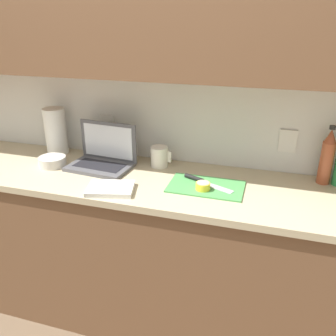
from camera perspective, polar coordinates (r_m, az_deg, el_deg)
The scene contains 12 objects.
ground_plane at distance 2.41m, azimuth -4.25°, elevation -21.81°, with size 12.00×12.00×0.00m, color brown.
wall_back at distance 1.92m, azimuth -3.24°, elevation 18.93°, with size 5.20×0.38×2.60m.
counter_unit at distance 2.11m, azimuth -5.19°, elevation -12.54°, with size 2.52×0.58×0.92m.
laptop at distance 2.02m, azimuth -10.34°, elevation 1.85°, with size 0.36×0.25×0.24m.
cutting_board at distance 1.77m, azimuth 6.11°, elevation -2.97°, with size 0.37×0.23×0.01m, color #4C9E51.
knife at distance 1.80m, azimuth 5.13°, elevation -1.98°, with size 0.27×0.14×0.02m.
lemon_half_cut at distance 1.72m, azimuth 5.62°, elevation -2.89°, with size 0.07×0.07×0.04m.
bottle_green_soda at distance 1.92m, azimuth 24.15°, elevation 1.56°, with size 0.06×0.06×0.30m.
measuring_cup at distance 1.99m, azimuth -1.38°, elevation 1.84°, with size 0.12×0.10×0.11m.
bowl_white at distance 2.11m, azimuth -18.04°, elevation 1.04°, with size 0.15×0.15×0.05m.
paper_towel_roll at distance 2.27m, azimuth -17.57°, elevation 5.66°, with size 0.13×0.13×0.28m.
dish_towel at distance 1.74m, azimuth -9.20°, elevation -3.30°, with size 0.22×0.16×0.02m, color silver.
Camera 1 is at (0.65, -1.58, 1.70)m, focal length 38.00 mm.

